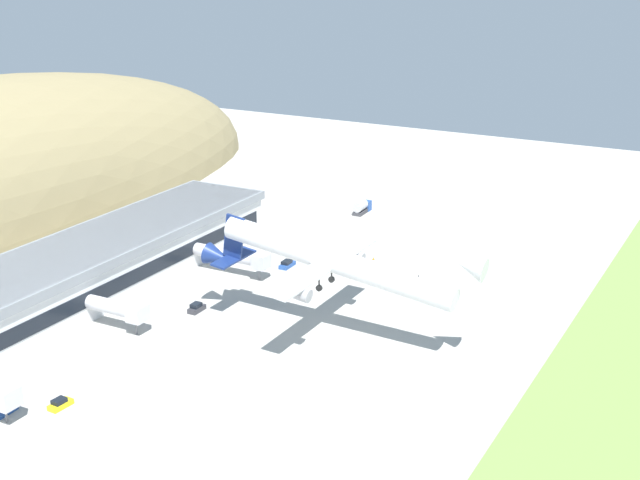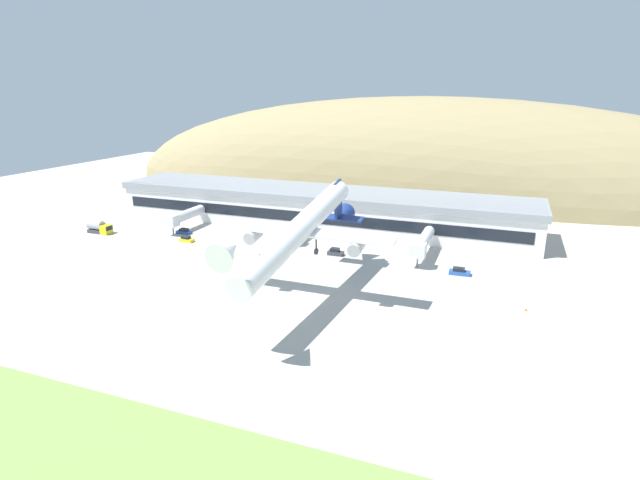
% 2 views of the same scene
% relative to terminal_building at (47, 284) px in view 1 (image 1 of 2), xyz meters
% --- Properties ---
extents(ground_plane, '(342.33, 342.33, 0.00)m').
position_rel_terminal_building_xyz_m(ground_plane, '(14.48, -50.34, -5.69)').
color(ground_plane, '#ADAAA3').
extents(grass_strip_foreground, '(308.10, 27.52, 0.08)m').
position_rel_terminal_building_xyz_m(grass_strip_foreground, '(14.48, -98.29, -5.65)').
color(grass_strip_foreground, '#759947').
rests_on(grass_strip_foreground, ground_plane).
extents(terminal_building, '(116.50, 20.01, 10.04)m').
position_rel_terminal_building_xyz_m(terminal_building, '(0.00, 0.00, 0.00)').
color(terminal_building, silver).
rests_on(terminal_building, ground_plane).
extents(jetway_1, '(3.38, 12.19, 5.43)m').
position_rel_terminal_building_xyz_m(jetway_1, '(0.32, -16.27, -1.70)').
color(jetway_1, silver).
rests_on(jetway_1, ground_plane).
extents(jetway_2, '(3.38, 17.18, 5.43)m').
position_rel_terminal_building_xyz_m(jetway_2, '(32.15, -18.91, -1.69)').
color(jetway_2, silver).
rests_on(jetway_2, ground_plane).
extents(cargo_airplane, '(32.51, 52.25, 11.07)m').
position_rel_terminal_building_xyz_m(cargo_airplane, '(15.95, -49.20, 7.60)').
color(cargo_airplane, white).
extents(service_car_0, '(4.33, 1.98, 1.45)m').
position_rel_terminal_building_xyz_m(service_car_0, '(41.03, -25.86, -5.09)').
color(service_car_0, '#264C99').
rests_on(service_car_0, ground_plane).
extents(service_car_1, '(3.85, 1.95, 1.40)m').
position_rel_terminal_building_xyz_m(service_car_1, '(-29.91, -20.45, -5.11)').
color(service_car_1, '#264C99').
rests_on(service_car_1, ground_plane).
extents(service_car_2, '(3.75, 1.93, 1.43)m').
position_rel_terminal_building_xyz_m(service_car_2, '(-24.93, -26.30, -5.10)').
color(service_car_2, gold).
rests_on(service_car_2, ground_plane).
extents(service_car_3, '(3.65, 1.78, 1.65)m').
position_rel_terminal_building_xyz_m(service_car_3, '(13.17, -23.02, -5.01)').
color(service_car_3, '#333338').
rests_on(service_car_3, ground_plane).
extents(box_truck, '(7.01, 2.74, 3.26)m').
position_rel_terminal_building_xyz_m(box_truck, '(82.94, -22.80, -4.17)').
color(box_truck, '#264C99').
rests_on(box_truck, ground_plane).
extents(traffic_cone_0, '(0.52, 0.52, 0.58)m').
position_rel_terminal_building_xyz_m(traffic_cone_0, '(53.55, -39.71, -5.41)').
color(traffic_cone_0, orange).
rests_on(traffic_cone_0, ground_plane).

